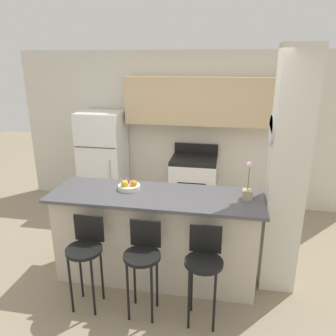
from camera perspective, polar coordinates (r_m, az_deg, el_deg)
name	(u,v)px	position (r m, az deg, el deg)	size (l,w,h in m)	color
ground_plane	(157,275)	(4.04, -2.01, -18.06)	(14.00, 14.00, 0.00)	gray
wall_back	(192,119)	(5.39, 4.26, 8.55)	(5.60, 0.38, 2.55)	silver
pillar_right	(286,176)	(3.52, 19.94, -1.32)	(0.38, 0.32, 2.55)	silver
counter_bar	(156,236)	(3.76, -2.10, -11.72)	(2.30, 0.75, 1.02)	beige
refrigerator	(103,160)	(5.61, -11.19, 1.46)	(0.71, 0.65, 1.60)	white
stove_range	(194,184)	(5.38, 4.46, -2.82)	(0.73, 0.65, 1.07)	white
bar_stool_left	(86,250)	(3.40, -14.13, -13.64)	(0.35, 0.35, 0.95)	black
bar_stool_mid	(143,256)	(3.23, -4.37, -14.99)	(0.35, 0.35, 0.95)	black
bar_stool_right	(204,262)	(3.15, 6.30, -15.98)	(0.35, 0.35, 0.95)	black
orchid_vase	(248,188)	(3.46, 13.74, -3.33)	(0.10, 0.10, 0.41)	tan
fruit_bowl	(129,186)	(3.67, -6.85, -3.09)	(0.25, 0.25, 0.12)	silver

